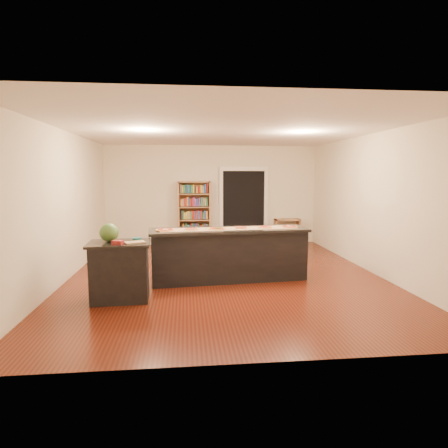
{
  "coord_description": "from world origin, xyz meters",
  "views": [
    {
      "loc": [
        -0.75,
        -7.16,
        1.96
      ],
      "look_at": [
        0.0,
        0.2,
        1.0
      ],
      "focal_mm": 30.0,
      "sensor_mm": 36.0,
      "label": 1
    }
  ],
  "objects": [
    {
      "name": "package_teal",
      "position": [
        -1.54,
        -1.19,
        0.96
      ],
      "size": [
        0.14,
        0.14,
        0.05
      ],
      "primitive_type": "cylinder",
      "color": "#195966",
      "rests_on": "side_counter"
    },
    {
      "name": "pizza_d",
      "position": [
        0.27,
        -0.24,
        0.99
      ],
      "size": [
        0.27,
        0.27,
        0.02
      ],
      "color": "tan",
      "rests_on": "kitchen_island"
    },
    {
      "name": "cutting_board",
      "position": [
        -1.54,
        -1.38,
        0.94
      ],
      "size": [
        0.35,
        0.3,
        0.02
      ],
      "primitive_type": "cube",
      "rotation": [
        0.0,
        0.0,
        0.4
      ],
      "color": "tan",
      "rests_on": "side_counter"
    },
    {
      "name": "kraft_paper",
      "position": [
        0.04,
        -0.29,
        0.98
      ],
      "size": [
        2.59,
        0.68,
        0.0
      ],
      "primitive_type": "cube",
      "rotation": [
        0.0,
        0.0,
        0.09
      ],
      "color": "#8F6C4A",
      "rests_on": "kitchen_island"
    },
    {
      "name": "low_shelf",
      "position": [
        2.15,
        3.3,
        0.36
      ],
      "size": [
        0.72,
        0.31,
        0.72
      ],
      "primitive_type": "cube",
      "color": "tan",
      "rests_on": "ground"
    },
    {
      "name": "pizza_c",
      "position": [
        -0.19,
        -0.33,
        0.99
      ],
      "size": [
        0.33,
        0.33,
        0.02
      ],
      "color": "tan",
      "rests_on": "kitchen_island"
    },
    {
      "name": "watermelon",
      "position": [
        -1.95,
        -1.24,
        1.08
      ],
      "size": [
        0.29,
        0.29,
        0.29
      ],
      "primitive_type": "sphere",
      "color": "#144214",
      "rests_on": "side_counter"
    },
    {
      "name": "kitchen_island",
      "position": [
        0.04,
        -0.28,
        0.49
      ],
      "size": [
        2.95,
        0.8,
        0.97
      ],
      "rotation": [
        0.0,
        0.0,
        0.09
      ],
      "color": "black",
      "rests_on": "ground"
    },
    {
      "name": "doorway",
      "position": [
        0.9,
        3.46,
        1.2
      ],
      "size": [
        1.4,
        0.09,
        2.21
      ],
      "color": "black",
      "rests_on": "room"
    },
    {
      "name": "side_counter",
      "position": [
        -1.8,
        -1.28,
        0.47
      ],
      "size": [
        0.94,
        0.69,
        0.93
      ],
      "rotation": [
        0.0,
        0.0,
        0.06
      ],
      "color": "black",
      "rests_on": "ground"
    },
    {
      "name": "waste_bin",
      "position": [
        -0.07,
        3.15,
        0.18
      ],
      "size": [
        0.25,
        0.25,
        0.37
      ],
      "primitive_type": "cylinder",
      "color": "#5C7BCD",
      "rests_on": "ground"
    },
    {
      "name": "package_red",
      "position": [
        -1.79,
        -1.46,
        0.96
      ],
      "size": [
        0.19,
        0.16,
        0.06
      ],
      "primitive_type": "cube",
      "rotation": [
        0.0,
        0.0,
        -0.32
      ],
      "color": "maroon",
      "rests_on": "side_counter"
    },
    {
      "name": "room",
      "position": [
        0.0,
        0.0,
        1.4
      ],
      "size": [
        6.0,
        7.0,
        2.8
      ],
      "color": "beige",
      "rests_on": "ground"
    },
    {
      "name": "bookshelf",
      "position": [
        -0.52,
        3.29,
        0.91
      ],
      "size": [
        0.91,
        0.32,
        1.81
      ],
      "primitive_type": "cube",
      "color": "tan",
      "rests_on": "ground"
    },
    {
      "name": "pizza_a",
      "position": [
        -1.13,
        -0.41,
        0.99
      ],
      "size": [
        0.34,
        0.34,
        0.02
      ],
      "color": "tan",
      "rests_on": "kitchen_island"
    },
    {
      "name": "pizza_b",
      "position": [
        -0.66,
        -0.34,
        0.99
      ],
      "size": [
        0.27,
        0.27,
        0.02
      ],
      "color": "tan",
      "rests_on": "kitchen_island"
    },
    {
      "name": "pizza_e",
      "position": [
        0.75,
        -0.22,
        0.99
      ],
      "size": [
        0.28,
        0.28,
        0.02
      ],
      "color": "tan",
      "rests_on": "kitchen_island"
    },
    {
      "name": "pizza_f",
      "position": [
        1.22,
        -0.2,
        0.99
      ],
      "size": [
        0.33,
        0.33,
        0.02
      ],
      "color": "tan",
      "rests_on": "kitchen_island"
    }
  ]
}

